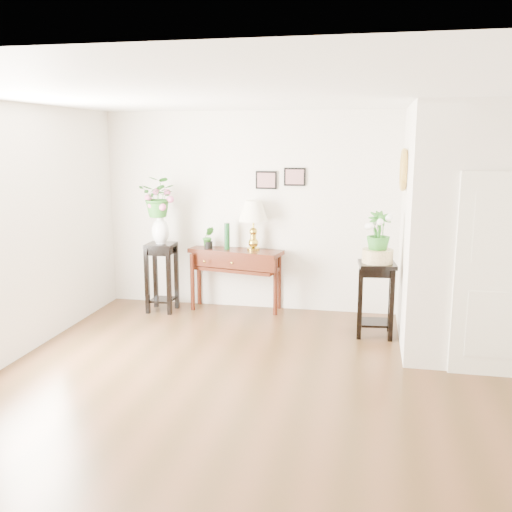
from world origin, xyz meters
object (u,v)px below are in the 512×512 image
(console_table, at_px, (236,279))
(table_lamp, at_px, (253,225))
(plant_stand_b, at_px, (376,299))
(plant_stand_a, at_px, (162,277))

(console_table, height_order, table_lamp, table_lamp)
(console_table, relative_size, table_lamp, 1.87)
(console_table, bearing_deg, table_lamp, 11.34)
(table_lamp, bearing_deg, console_table, 180.00)
(console_table, xyz_separation_m, plant_stand_b, (1.96, -0.75, 0.02))
(plant_stand_a, bearing_deg, table_lamp, 12.74)
(plant_stand_a, height_order, plant_stand_b, plant_stand_a)
(table_lamp, height_order, plant_stand_b, table_lamp)
(console_table, relative_size, plant_stand_a, 1.35)
(console_table, bearing_deg, plant_stand_b, -9.73)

